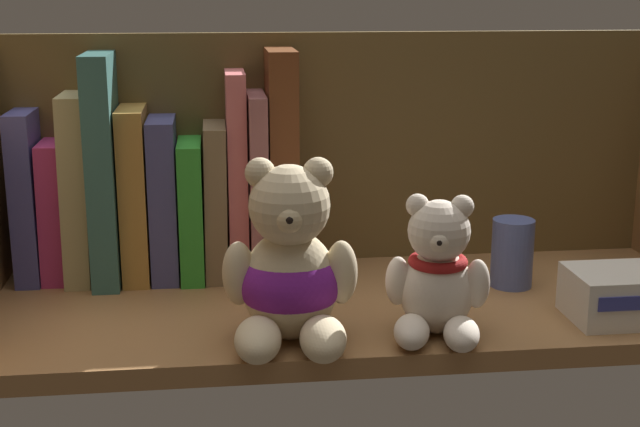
% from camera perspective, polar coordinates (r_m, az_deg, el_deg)
% --- Properties ---
extents(shelf_board, '(0.73, 0.29, 0.02)m').
position_cam_1_polar(shelf_board, '(0.91, 2.23, -6.20)').
color(shelf_board, olive).
rests_on(shelf_board, ground).
extents(shelf_back_panel, '(0.76, 0.01, 0.28)m').
position_cam_1_polar(shelf_back_panel, '(1.02, 0.98, 3.66)').
color(shelf_back_panel, brown).
rests_on(shelf_back_panel, ground).
extents(book_0, '(0.03, 0.10, 0.18)m').
position_cam_1_polar(book_0, '(1.01, -18.16, 1.15)').
color(book_0, '#42458E').
rests_on(book_0, shelf_board).
extents(book_1, '(0.03, 0.10, 0.15)m').
position_cam_1_polar(book_1, '(1.01, -16.60, 0.29)').
color(book_1, '#AB2F6A').
rests_on(book_1, shelf_board).
extents(book_2, '(0.03, 0.12, 0.20)m').
position_cam_1_polar(book_2, '(1.00, -15.17, 1.76)').
color(book_2, tan).
rests_on(book_2, shelf_board).
extents(book_3, '(0.03, 0.15, 0.24)m').
position_cam_1_polar(book_3, '(0.99, -13.54, 3.01)').
color(book_3, '#33625C').
rests_on(book_3, shelf_board).
extents(book_4, '(0.03, 0.13, 0.19)m').
position_cam_1_polar(book_4, '(0.99, -11.71, 1.46)').
color(book_4, '#A77935').
rests_on(book_4, shelf_board).
extents(book_5, '(0.03, 0.12, 0.18)m').
position_cam_1_polar(book_5, '(0.99, -9.94, 1.17)').
color(book_5, '#414379').
rests_on(book_5, shelf_board).
extents(book_6, '(0.03, 0.13, 0.15)m').
position_cam_1_polar(book_6, '(0.99, -8.24, 0.53)').
color(book_6, green).
rests_on(book_6, shelf_board).
extents(book_7, '(0.03, 0.13, 0.17)m').
position_cam_1_polar(book_7, '(0.99, -6.74, 1.07)').
color(book_7, brown).
rests_on(book_7, shelf_board).
extents(book_8, '(0.02, 0.12, 0.22)m').
position_cam_1_polar(book_8, '(0.99, -5.38, 2.68)').
color(book_8, '#D06767').
rests_on(book_8, shelf_board).
extents(book_9, '(0.02, 0.15, 0.20)m').
position_cam_1_polar(book_9, '(0.99, -4.11, 2.08)').
color(book_9, '#905555').
rests_on(book_9, shelf_board).
extents(book_10, '(0.03, 0.14, 0.25)m').
position_cam_1_polar(book_10, '(0.99, -2.58, 3.43)').
color(book_10, brown).
rests_on(book_10, shelf_board).
extents(teddy_bear_larger, '(0.12, 0.13, 0.17)m').
position_cam_1_polar(teddy_bear_larger, '(0.79, -1.94, -3.71)').
color(teddy_bear_larger, beige).
rests_on(teddy_bear_larger, shelf_board).
extents(teddy_bear_smaller, '(0.10, 0.10, 0.13)m').
position_cam_1_polar(teddy_bear_smaller, '(0.81, 7.56, -4.05)').
color(teddy_bear_smaller, beige).
rests_on(teddy_bear_smaller, shelf_board).
extents(pillar_candle, '(0.04, 0.04, 0.07)m').
position_cam_1_polar(pillar_candle, '(0.96, 12.25, -2.48)').
color(pillar_candle, '#4C5B99').
rests_on(pillar_candle, shelf_board).
extents(small_product_box, '(0.12, 0.08, 0.05)m').
position_cam_1_polar(small_product_box, '(0.91, 19.37, -4.93)').
color(small_product_box, silver).
rests_on(small_product_box, shelf_board).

